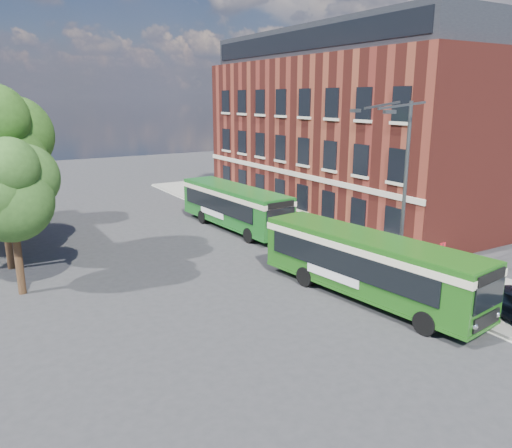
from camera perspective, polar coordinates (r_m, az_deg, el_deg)
ground at (r=24.99m, az=4.22°, el=-7.25°), size 120.00×120.00×0.00m
pavement at (r=35.04m, az=6.11°, el=-0.81°), size 6.00×48.00×0.15m
kerb_line at (r=33.37m, az=1.91°, el=-1.63°), size 0.12×48.00×0.01m
brick_office at (r=41.44m, az=10.89°, el=11.02°), size 12.10×26.00×14.20m
street_lamp at (r=25.33m, az=16.09°, el=3.80°), size 2.96×2.38×9.00m
bus_stop_sign at (r=25.29m, az=20.39°, el=-4.25°), size 0.35×0.08×2.52m
bus_front at (r=23.62m, az=12.67°, el=-4.14°), size 4.11×11.73×3.02m
bus_rear at (r=35.44m, az=-2.47°, el=2.35°), size 3.22×11.15×3.02m
pedestrian_a at (r=27.13m, az=19.52°, el=-4.03°), size 0.75×0.67×1.73m
pedestrian_b at (r=25.25m, az=22.80°, el=-5.63°), size 1.06×0.97×1.78m
tree_left at (r=25.36m, az=-26.16°, el=3.60°), size 4.45×4.23×7.51m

